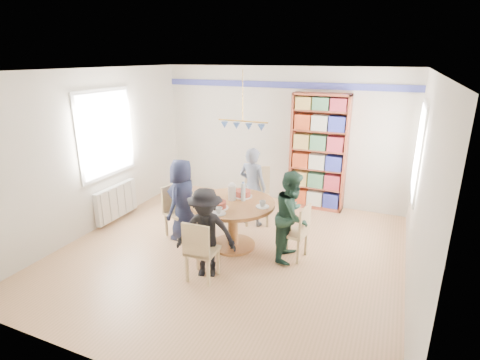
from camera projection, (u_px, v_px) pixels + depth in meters
The scene contains 14 objects.
ground at pixel (230, 252), 5.78m from camera, with size 5.00×5.00×0.00m, color tan.
room_shell at pixel (237, 135), 6.11m from camera, with size 5.00×5.00×5.00m.
radiator at pixel (116, 202), 6.83m from camera, with size 0.12×1.00×0.60m.
dining_table at pixel (233, 214), 5.79m from camera, with size 1.30×1.30×0.75m.
chair_left at pixel (176, 208), 6.21m from camera, with size 0.48×0.48×0.86m.
chair_right at pixel (298, 230), 5.47m from camera, with size 0.42×0.42×0.84m.
chair_far at pixel (257, 192), 6.71m from camera, with size 0.57×0.57×1.01m.
chair_near at pixel (200, 249), 4.89m from camera, with size 0.40×0.40×0.87m.
person_left at pixel (183, 200), 6.04m from camera, with size 0.66×0.43×1.34m, color #161B31.
person_right at pixel (292, 216), 5.42m from camera, with size 0.65×0.51×1.35m, color #1A3428.
person_far at pixel (253, 187), 6.54m from camera, with size 0.51×0.34×1.40m, color gray.
person_near at pixel (206, 233), 4.99m from camera, with size 0.81×0.47×1.26m, color black.
bookshelf at pixel (318, 153), 7.17m from camera, with size 1.07×0.32×2.24m.
tableware at pixel (232, 197), 5.74m from camera, with size 1.17×1.17×0.31m.
Camera 1 is at (2.16, -4.66, 2.88)m, focal length 28.00 mm.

